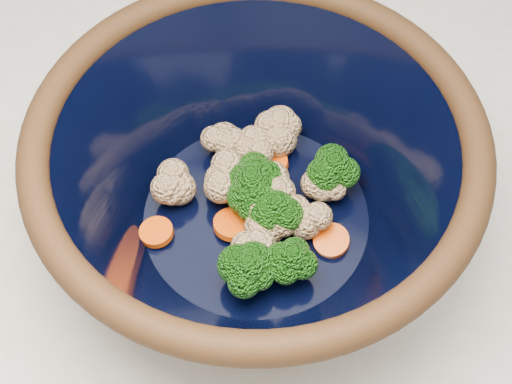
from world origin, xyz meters
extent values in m
cylinder|color=black|center=(-0.08, 0.07, 0.91)|extent=(0.20, 0.20, 0.01)
torus|color=black|center=(-0.08, 0.07, 1.04)|extent=(0.34, 0.34, 0.02)
cylinder|color=black|center=(-0.08, 0.07, 0.93)|extent=(0.19, 0.19, 0.00)
cylinder|color=#608442|center=(-0.03, 0.03, 0.94)|extent=(0.01, 0.01, 0.02)
ellipsoid|color=#267716|center=(-0.03, 0.03, 0.96)|extent=(0.04, 0.04, 0.03)
cylinder|color=#608442|center=(-0.08, 0.07, 0.94)|extent=(0.01, 0.01, 0.02)
ellipsoid|color=#267716|center=(-0.08, 0.07, 0.96)|extent=(0.04, 0.04, 0.03)
cylinder|color=#608442|center=(-0.06, 0.06, 0.94)|extent=(0.01, 0.01, 0.02)
ellipsoid|color=#267716|center=(-0.06, 0.06, 0.96)|extent=(0.04, 0.04, 0.03)
cylinder|color=#608442|center=(-0.06, 0.00, 0.94)|extent=(0.01, 0.01, 0.02)
ellipsoid|color=#267716|center=(-0.06, 0.00, 0.96)|extent=(0.04, 0.04, 0.03)
cylinder|color=#608442|center=(-0.08, 0.07, 0.94)|extent=(0.01, 0.01, 0.02)
ellipsoid|color=#267716|center=(-0.08, 0.07, 0.96)|extent=(0.04, 0.04, 0.03)
cylinder|color=#608442|center=(-0.04, 0.12, 0.94)|extent=(0.01, 0.01, 0.02)
ellipsoid|color=#267716|center=(-0.04, 0.12, 0.97)|extent=(0.04, 0.04, 0.03)
cylinder|color=#608442|center=(-0.09, 0.07, 0.94)|extent=(0.01, 0.01, 0.02)
ellipsoid|color=#267716|center=(-0.09, 0.07, 0.97)|extent=(0.04, 0.04, 0.04)
cylinder|color=#608442|center=(-0.09, 0.08, 0.94)|extent=(0.01, 0.01, 0.02)
ellipsoid|color=#267716|center=(-0.09, 0.08, 0.96)|extent=(0.04, 0.04, 0.03)
sphere|color=beige|center=(-0.11, 0.11, 0.95)|extent=(0.03, 0.03, 0.03)
sphere|color=beige|center=(-0.09, 0.13, 0.95)|extent=(0.03, 0.03, 0.03)
sphere|color=beige|center=(-0.04, 0.07, 0.95)|extent=(0.03, 0.03, 0.03)
sphere|color=beige|center=(-0.08, 0.08, 0.95)|extent=(0.03, 0.03, 0.03)
sphere|color=beige|center=(-0.12, 0.08, 0.95)|extent=(0.03, 0.03, 0.03)
sphere|color=beige|center=(-0.15, 0.05, 0.95)|extent=(0.03, 0.03, 0.03)
sphere|color=beige|center=(-0.14, 0.12, 0.95)|extent=(0.03, 0.03, 0.03)
sphere|color=beige|center=(-0.06, 0.05, 0.95)|extent=(0.03, 0.03, 0.03)
sphere|color=beige|center=(-0.08, 0.07, 0.95)|extent=(0.03, 0.03, 0.03)
sphere|color=beige|center=(-0.06, 0.02, 0.95)|extent=(0.03, 0.03, 0.03)
sphere|color=beige|center=(-0.04, 0.11, 0.95)|extent=(0.03, 0.03, 0.03)
cylinder|color=#FF570B|center=(-0.09, 0.11, 0.94)|extent=(0.03, 0.03, 0.01)
cylinder|color=#FF570B|center=(-0.09, 0.05, 0.94)|extent=(0.03, 0.03, 0.01)
cylinder|color=#FF570B|center=(-0.15, 0.01, 0.94)|extent=(0.03, 0.03, 0.01)
cylinder|color=#FF570B|center=(-0.02, 0.07, 0.94)|extent=(0.03, 0.03, 0.01)
cylinder|color=#FF570B|center=(-0.09, 0.06, 0.94)|extent=(0.03, 0.03, 0.01)
camera|label=1|loc=(0.05, -0.21, 1.44)|focal=50.00mm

